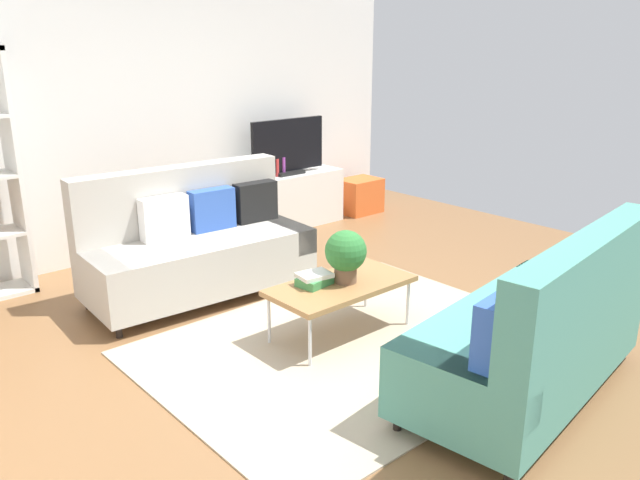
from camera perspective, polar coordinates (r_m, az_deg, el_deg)
ground_plane at (r=4.94m, az=1.06°, el=-8.15°), size 7.68×7.68×0.00m
wall_far at (r=6.82m, az=-15.22°, el=11.16°), size 6.40×0.12×2.90m
area_rug at (r=4.72m, az=3.08°, el=-9.37°), size 2.90×2.20×0.01m
couch_beige at (r=5.57m, az=-11.07°, el=-0.43°), size 1.95×0.95×1.10m
couch_green at (r=4.12m, az=18.81°, el=-7.86°), size 1.99×1.08×1.10m
coffee_table at (r=4.72m, az=1.89°, el=-4.19°), size 1.10×0.56×0.42m
tv_console at (r=7.54m, az=-2.92°, el=3.57°), size 1.40×0.44×0.64m
tv at (r=7.39m, az=-2.90°, el=8.30°), size 1.00×0.20×0.64m
storage_trunk at (r=8.20m, az=3.57°, el=4.00°), size 0.52×0.40×0.44m
potted_plant at (r=4.66m, az=2.33°, el=-1.21°), size 0.31×0.31×0.40m
table_book_0 at (r=4.67m, az=-0.51°, el=-3.85°), size 0.26×0.21×0.04m
table_book_1 at (r=4.65m, az=-0.51°, el=-3.49°), size 0.27×0.22×0.02m
table_book_2 at (r=4.64m, az=-0.51°, el=-3.17°), size 0.26×0.21×0.03m
vase_0 at (r=7.15m, az=-6.87°, el=5.94°), size 0.09×0.09×0.15m
vase_1 at (r=7.24m, az=-5.91°, el=6.18°), size 0.09×0.09×0.17m
bottle_0 at (r=7.25m, az=-4.53°, el=6.29°), size 0.05×0.05×0.18m
bottle_1 at (r=7.31m, az=-3.88°, el=6.50°), size 0.04×0.04×0.20m
bottle_2 at (r=7.36m, az=-3.29°, el=6.62°), size 0.04×0.04×0.21m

